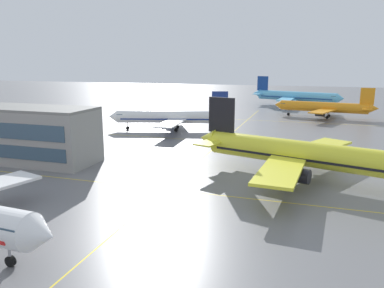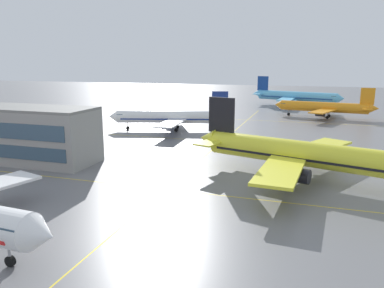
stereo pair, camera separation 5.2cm
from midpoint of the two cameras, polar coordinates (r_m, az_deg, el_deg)
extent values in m
cone|color=white|center=(36.74, -21.82, -12.68)|extent=(2.74, 3.76, 3.61)
cube|color=#385166|center=(38.01, -24.39, -11.19)|extent=(1.95, 3.49, 0.68)
cylinder|color=#99999E|center=(40.51, -25.99, -14.38)|extent=(0.27, 0.27, 1.60)
cylinder|color=black|center=(40.98, -25.85, -15.71)|extent=(1.09, 0.50, 1.07)
cylinder|color=yellow|center=(63.31, 17.28, -1.50)|extent=(34.28, 13.61, 4.10)
cone|color=yellow|center=(70.83, 2.50, 0.85)|extent=(4.40, 4.71, 3.89)
cube|color=black|center=(68.63, 4.53, 4.38)|extent=(5.08, 1.82, 6.47)
cube|color=yellow|center=(66.97, 2.69, 0.18)|extent=(4.89, 6.35, 0.26)
cube|color=yellow|center=(72.46, 5.37, 1.07)|extent=(4.89, 6.35, 0.26)
cube|color=yellow|center=(55.37, 13.35, -3.91)|extent=(6.80, 16.55, 0.43)
cube|color=yellow|center=(72.34, 18.58, -0.42)|extent=(12.60, 16.91, 0.43)
cylinder|color=black|center=(58.59, 15.72, -4.58)|extent=(4.16, 3.20, 2.27)
cylinder|color=black|center=(68.98, 18.72, -2.23)|extent=(4.16, 3.20, 2.27)
cube|color=black|center=(63.43, 17.25, -1.94)|extent=(31.65, 12.87, 0.39)
cylinder|color=#99999E|center=(62.03, 14.45, -4.13)|extent=(0.30, 0.30, 1.78)
cylinder|color=black|center=(62.37, 14.39, -5.18)|extent=(1.28, 0.80, 1.19)
cylinder|color=#99999E|center=(67.16, 16.09, -2.97)|extent=(0.30, 0.30, 1.78)
cylinder|color=black|center=(67.47, 16.03, -3.94)|extent=(1.28, 0.80, 1.19)
cylinder|color=white|center=(106.25, -3.34, 4.15)|extent=(29.74, 11.38, 3.55)
cone|color=white|center=(109.06, -11.84, 4.12)|extent=(3.27, 4.00, 3.48)
cone|color=white|center=(105.82, 5.57, 4.28)|extent=(3.78, 4.04, 3.37)
cube|color=navy|center=(105.23, 4.29, 6.46)|extent=(4.41, 1.52, 5.60)
cube|color=white|center=(108.51, 4.46, 4.50)|extent=(4.17, 5.48, 0.22)
cube|color=white|center=(102.96, 4.56, 4.08)|extent=(4.17, 5.48, 0.22)
cube|color=white|center=(114.07, -2.47, 4.44)|extent=(10.77, 14.67, 0.37)
cube|color=white|center=(98.44, -3.25, 3.16)|extent=(5.69, 14.27, 0.37)
cylinder|color=navy|center=(111.31, -3.17, 3.60)|extent=(3.58, 2.74, 1.96)
cylinder|color=navy|center=(101.77, -3.70, 2.77)|extent=(3.58, 2.74, 1.96)
cube|color=#385166|center=(108.48, -10.74, 4.40)|extent=(2.49, 3.59, 0.65)
cube|color=navy|center=(106.32, -3.34, 3.91)|extent=(27.45, 10.78, 0.34)
cylinder|color=#99999E|center=(108.49, -9.72, 2.94)|extent=(0.26, 0.26, 1.54)
cylinder|color=black|center=(108.66, -9.70, 2.40)|extent=(1.10, 0.68, 1.03)
cylinder|color=#99999E|center=(108.82, -2.22, 3.14)|extent=(0.26, 0.26, 1.54)
cylinder|color=black|center=(108.99, -2.21, 2.60)|extent=(1.10, 0.68, 1.03)
cylinder|color=#99999E|center=(104.05, -2.43, 2.71)|extent=(0.26, 0.26, 1.54)
cylinder|color=black|center=(104.22, -2.43, 2.15)|extent=(1.10, 0.68, 1.03)
cylinder|color=orange|center=(138.16, 19.32, 5.33)|extent=(29.17, 7.76, 3.44)
cone|color=orange|center=(140.97, 12.98, 5.84)|extent=(2.84, 3.69, 3.37)
cone|color=orange|center=(137.05, 25.96, 4.88)|extent=(3.36, 3.67, 3.27)
cube|color=orange|center=(136.73, 25.13, 6.59)|extent=(4.35, 0.98, 5.43)
cube|color=orange|center=(139.79, 25.20, 5.08)|extent=(3.57, 5.09, 0.22)
cube|color=orange|center=(134.39, 25.13, 4.83)|extent=(3.57, 5.09, 0.22)
cube|color=orange|center=(145.71, 20.07, 5.39)|extent=(5.49, 13.84, 0.36)
cube|color=orange|center=(130.53, 19.25, 4.72)|extent=(9.20, 14.37, 0.36)
cylinder|color=#333338|center=(143.02, 19.45, 4.84)|extent=(3.33, 2.34, 1.90)
cylinder|color=#333338|center=(133.75, 18.93, 4.40)|extent=(3.33, 2.34, 1.90)
cube|color=#385166|center=(140.45, 13.82, 5.98)|extent=(2.09, 3.38, 0.63)
cube|color=orange|center=(138.21, 19.31, 5.15)|extent=(26.88, 7.45, 0.33)
cylinder|color=#99999E|center=(140.37, 14.49, 4.82)|extent=(0.25, 0.25, 1.49)
cylinder|color=black|center=(140.50, 14.46, 4.42)|extent=(1.05, 0.55, 1.00)
cylinder|color=#99999E|center=(140.53, 20.12, 4.47)|extent=(0.25, 0.25, 1.49)
cylinder|color=black|center=(140.66, 20.09, 4.07)|extent=(1.05, 0.55, 1.00)
cylinder|color=#99999E|center=(135.89, 19.88, 4.24)|extent=(0.25, 0.25, 1.49)
cylinder|color=black|center=(136.02, 19.85, 3.82)|extent=(1.05, 0.55, 1.00)
cylinder|color=#5BB7E5|center=(170.50, 15.60, 7.01)|extent=(33.91, 13.95, 4.07)
cone|color=#5BB7E5|center=(165.28, 21.68, 6.44)|extent=(3.83, 4.63, 3.98)
cone|color=#5BB7E5|center=(177.61, 9.84, 7.61)|extent=(4.41, 4.70, 3.86)
cube|color=navy|center=(176.13, 10.73, 9.04)|extent=(5.02, 1.88, 6.42)
cube|color=#5BB7E5|center=(173.76, 10.06, 7.50)|extent=(4.91, 6.32, 0.26)
cube|color=#5BB7E5|center=(179.58, 10.94, 7.62)|extent=(4.91, 6.32, 0.26)
cube|color=#5BB7E5|center=(162.43, 14.14, 6.61)|extent=(6.97, 16.48, 0.43)
cube|color=#5BB7E5|center=(179.46, 16.25, 7.01)|extent=(12.67, 16.73, 0.43)
cylinder|color=#5BB7E5|center=(165.41, 14.98, 6.18)|extent=(4.14, 3.22, 2.25)
cylinder|color=#5BB7E5|center=(175.85, 16.25, 6.45)|extent=(4.14, 3.22, 2.25)
cube|color=#385166|center=(165.81, 20.87, 6.72)|extent=(2.94, 4.14, 0.75)
cube|color=navy|center=(170.55, 15.59, 6.84)|extent=(31.31, 13.19, 0.39)
cylinder|color=#99999E|center=(166.65, 20.07, 5.69)|extent=(0.30, 0.30, 1.77)
cylinder|color=black|center=(166.78, 20.04, 5.29)|extent=(1.27, 0.81, 1.18)
cylinder|color=#99999E|center=(168.87, 14.54, 6.12)|extent=(0.30, 0.30, 1.77)
cylinder|color=black|center=(169.00, 14.52, 5.73)|extent=(1.27, 0.81, 1.18)
cylinder|color=#99999E|center=(174.07, 15.20, 6.26)|extent=(0.30, 0.30, 1.77)
cylinder|color=black|center=(174.19, 15.18, 5.88)|extent=(1.27, 0.81, 1.18)
cube|color=yellow|center=(57.62, -3.97, -6.89)|extent=(136.19, 0.20, 0.01)
cube|color=yellow|center=(91.53, 4.60, 0.36)|extent=(136.19, 0.20, 0.01)
cube|color=yellow|center=(127.04, 8.45, 3.64)|extent=(136.19, 0.20, 0.01)
cube|color=yellow|center=(74.24, 1.30, -2.44)|extent=(0.20, 161.76, 0.01)
camera|label=1|loc=(0.03, -89.98, 0.00)|focal=35.12mm
camera|label=2|loc=(0.03, 90.02, 0.00)|focal=35.12mm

